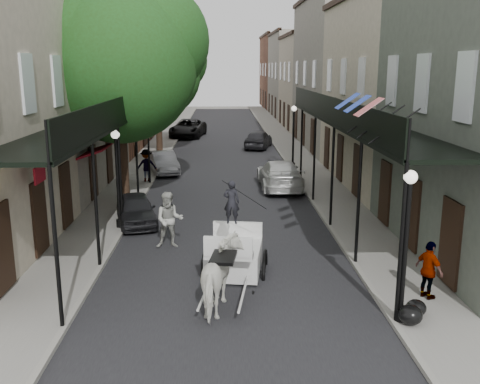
{
  "coord_description": "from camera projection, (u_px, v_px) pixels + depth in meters",
  "views": [
    {
      "loc": [
        -0.18,
        -13.74,
        6.13
      ],
      "look_at": [
        0.47,
        5.4,
        1.6
      ],
      "focal_mm": 40.0,
      "sensor_mm": 36.0,
      "label": 1
    }
  ],
  "objects": [
    {
      "name": "ground",
      "position": [
        230.0,
        293.0,
        14.78
      ],
      "size": [
        140.0,
        140.0,
        0.0
      ],
      "primitive_type": "plane",
      "color": "gray",
      "rests_on": "ground"
    },
    {
      "name": "road",
      "position": [
        225.0,
        164.0,
        34.23
      ],
      "size": [
        8.0,
        90.0,
        0.01
      ],
      "primitive_type": "cube",
      "color": "black",
      "rests_on": "ground"
    },
    {
      "name": "sidewalk_left",
      "position": [
        147.0,
        164.0,
        34.05
      ],
      "size": [
        2.2,
        90.0,
        0.12
      ],
      "primitive_type": "cube",
      "color": "gray",
      "rests_on": "ground"
    },
    {
      "name": "sidewalk_right",
      "position": [
        302.0,
        163.0,
        34.38
      ],
      "size": [
        2.2,
        90.0,
        0.12
      ],
      "primitive_type": "cube",
      "color": "gray",
      "rests_on": "ground"
    },
    {
      "name": "building_row_left",
      "position": [
        116.0,
        77.0,
        42.46
      ],
      "size": [
        5.0,
        80.0,
        10.5
      ],
      "primitive_type": "cube",
      "color": "beige",
      "rests_on": "ground"
    },
    {
      "name": "building_row_right",
      "position": [
        330.0,
        77.0,
        43.03
      ],
      "size": [
        5.0,
        80.0,
        10.5
      ],
      "primitive_type": "cube",
      "color": "gray",
      "rests_on": "ground"
    },
    {
      "name": "gallery_left",
      "position": [
        102.0,
        121.0,
        20.47
      ],
      "size": [
        2.2,
        18.05,
        4.88
      ],
      "color": "black",
      "rests_on": "sidewalk_left"
    },
    {
      "name": "gallery_right",
      "position": [
        349.0,
        121.0,
        20.79
      ],
      "size": [
        2.2,
        18.05,
        4.88
      ],
      "color": "black",
      "rests_on": "sidewalk_right"
    },
    {
      "name": "tree_near",
      "position": [
        128.0,
        57.0,
        23.04
      ],
      "size": [
        7.31,
        6.8,
        9.63
      ],
      "color": "#382619",
      "rests_on": "sidewalk_left"
    },
    {
      "name": "tree_far",
      "position": [
        162.0,
        70.0,
        36.81
      ],
      "size": [
        6.45,
        6.0,
        8.61
      ],
      "color": "#382619",
      "rests_on": "sidewalk_left"
    },
    {
      "name": "lamppost_right_near",
      "position": [
        405.0,
        245.0,
        12.5
      ],
      "size": [
        0.32,
        0.32,
        3.71
      ],
      "color": "black",
      "rests_on": "sidewalk_right"
    },
    {
      "name": "lamppost_left",
      "position": [
        118.0,
        178.0,
        20.0
      ],
      "size": [
        0.32,
        0.32,
        3.71
      ],
      "color": "black",
      "rests_on": "sidewalk_left"
    },
    {
      "name": "lamppost_right_far",
      "position": [
        293.0,
        136.0,
        31.95
      ],
      "size": [
        0.32,
        0.32,
        3.71
      ],
      "color": "black",
      "rests_on": "sidewalk_right"
    },
    {
      "name": "horse",
      "position": [
        223.0,
        276.0,
        13.59
      ],
      "size": [
        1.28,
        2.28,
        1.82
      ],
      "primitive_type": "imported",
      "rotation": [
        0.0,
        0.0,
        3.0
      ],
      "color": "white",
      "rests_on": "ground"
    },
    {
      "name": "carriage",
      "position": [
        236.0,
        232.0,
        16.27
      ],
      "size": [
        2.09,
        2.88,
        3.05
      ],
      "rotation": [
        0.0,
        0.0,
        -0.14
      ],
      "color": "black",
      "rests_on": "ground"
    },
    {
      "name": "pedestrian_walking",
      "position": [
        169.0,
        220.0,
        18.3
      ],
      "size": [
        0.99,
        0.79,
        1.97
      ],
      "primitive_type": "imported",
      "rotation": [
        0.0,
        0.0,
        0.05
      ],
      "color": "#AAABA2",
      "rests_on": "ground"
    },
    {
      "name": "pedestrian_sidewalk_left",
      "position": [
        146.0,
        165.0,
        28.36
      ],
      "size": [
        1.24,
        0.9,
        1.72
      ],
      "primitive_type": "imported",
      "rotation": [
        0.0,
        0.0,
        3.4
      ],
      "color": "gray",
      "rests_on": "sidewalk_left"
    },
    {
      "name": "pedestrian_sidewalk_right",
      "position": [
        429.0,
        270.0,
        14.01
      ],
      "size": [
        0.72,
        1.0,
        1.57
      ],
      "primitive_type": "imported",
      "rotation": [
        0.0,
        0.0,
        1.99
      ],
      "color": "gray",
      "rests_on": "sidewalk_right"
    },
    {
      "name": "car_left_near",
      "position": [
        136.0,
        209.0,
        21.13
      ],
      "size": [
        2.25,
        3.78,
        1.21
      ],
      "primitive_type": "imported",
      "rotation": [
        0.0,
        0.0,
        0.25
      ],
      "color": "black",
      "rests_on": "ground"
    },
    {
      "name": "car_left_mid",
      "position": [
        164.0,
        163.0,
        31.2
      ],
      "size": [
        2.28,
        4.03,
        1.26
      ],
      "primitive_type": "imported",
      "rotation": [
        0.0,
        0.0,
        0.27
      ],
      "color": "#95959A",
      "rests_on": "ground"
    },
    {
      "name": "car_left_far",
      "position": [
        188.0,
        128.0,
        47.06
      ],
      "size": [
        3.3,
        5.9,
        1.56
      ],
      "primitive_type": "imported",
      "rotation": [
        0.0,
        0.0,
        -0.13
      ],
      "color": "black",
      "rests_on": "ground"
    },
    {
      "name": "car_right_near",
      "position": [
        280.0,
        175.0,
        27.22
      ],
      "size": [
        2.13,
        5.07,
        1.46
      ],
      "primitive_type": "imported",
      "rotation": [
        0.0,
        0.0,
        3.16
      ],
      "color": "silver",
      "rests_on": "ground"
    },
    {
      "name": "car_right_far",
      "position": [
        258.0,
        139.0,
        40.53
      ],
      "size": [
        2.64,
        4.45,
        1.42
      ],
      "primitive_type": "imported",
      "rotation": [
        0.0,
        0.0,
        2.9
      ],
      "color": "black",
      "rests_on": "ground"
    },
    {
      "name": "trash_bags",
      "position": [
        413.0,
        312.0,
        12.87
      ],
      "size": [
        0.84,
        0.99,
        0.49
      ],
      "color": "black",
      "rests_on": "sidewalk_right"
    }
  ]
}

